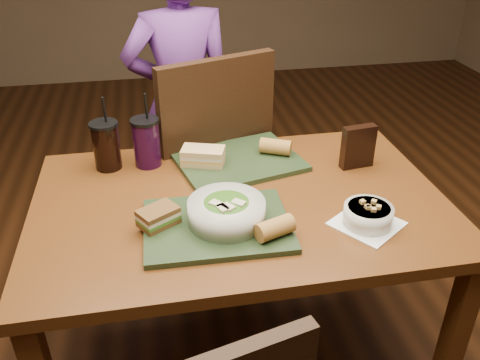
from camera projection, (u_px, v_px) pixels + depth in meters
name	position (u px, v px, depth m)	size (l,w,h in m)	color
dining_table	(240.00, 222.00, 1.66)	(1.30, 0.85, 0.75)	#582F11
chair_far	(215.00, 164.00, 2.13)	(0.60, 0.61, 1.08)	black
diner	(182.00, 102.00, 2.41)	(0.53, 0.35, 1.45)	#683188
tray_near	(217.00, 225.00, 1.47)	(0.42, 0.32, 0.02)	#21321A
tray_far	(239.00, 161.00, 1.82)	(0.42, 0.32, 0.02)	#21321A
salad_bowl	(226.00, 210.00, 1.46)	(0.22, 0.22, 0.07)	silver
soup_bowl	(368.00, 215.00, 1.48)	(0.24, 0.24, 0.07)	white
sandwich_near	(158.00, 217.00, 1.45)	(0.13, 0.12, 0.05)	#593819
sandwich_far	(203.00, 156.00, 1.77)	(0.16, 0.12, 0.06)	tan
baguette_near	(275.00, 228.00, 1.40)	(0.05, 0.05, 0.11)	#AD7533
baguette_far	(276.00, 147.00, 1.83)	(0.06, 0.06, 0.11)	#AD7533
cup_cola	(106.00, 145.00, 1.75)	(0.10, 0.10, 0.26)	black
cup_berry	(147.00, 142.00, 1.77)	(0.10, 0.10, 0.27)	black
chip_bag	(358.00, 147.00, 1.76)	(0.12, 0.04, 0.15)	black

